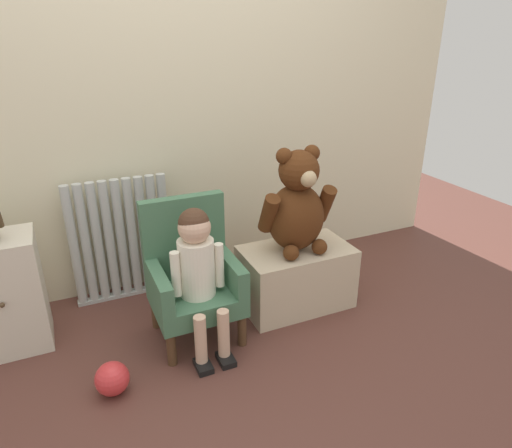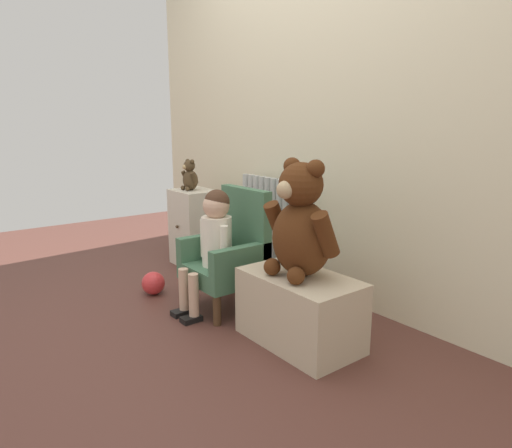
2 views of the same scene
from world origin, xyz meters
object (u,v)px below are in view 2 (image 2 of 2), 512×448
Objects in this scene: radiator at (268,229)px; small_teddy_bear at (190,177)px; small_dresser at (195,228)px; toy_ball at (153,283)px; child_armchair at (230,254)px; large_teddy_bear at (301,225)px; low_bench at (300,309)px; child_figure at (213,234)px.

radiator is 3.08× the size of small_teddy_bear.
toy_ball is (0.39, -0.53, -0.21)m from small_dresser.
child_armchair reaches higher than small_dresser.
radiator is 1.23× the size of small_dresser.
child_armchair is 0.64m from large_teddy_bear.
radiator is 1.19× the size of low_bench.
radiator is at bearing 113.21° from child_figure.
small_dresser is at bearing 170.23° from low_bench.
child_armchair is 0.96m from small_teddy_bear.
radiator is at bearing 117.80° from child_armchair.
radiator is at bearing 150.14° from low_bench.
large_teddy_bear is 3.85× the size of toy_ball.
low_bench is (1.43, -0.25, -0.11)m from small_dresser.
toy_ball is at bearing -164.59° from low_bench.
radiator is 0.84m from toy_ball.
small_teddy_bear reaches higher than radiator.
child_figure is 0.61m from toy_ball.
low_bench is 0.42m from large_teddy_bear.
child_armchair reaches higher than low_bench.
child_armchair is at bearing -179.23° from large_teddy_bear.
low_bench is at bearing -9.77° from small_dresser.
child_figure reaches higher than child_armchair.
low_bench reaches higher than toy_ball.
child_armchair is at bearing -179.63° from low_bench.
child_armchair is 0.61m from low_bench.
child_figure is at bearing -168.83° from low_bench.
low_bench is 1.55m from small_teddy_bear.
child_figure reaches higher than low_bench.
low_bench is at bearing 15.41° from toy_ball.
low_bench is (0.85, -0.49, -0.18)m from radiator.
small_dresser reaches higher than toy_ball.
toy_ball is (-1.04, -0.29, -0.10)m from low_bench.
child_armchair is 0.99× the size of child_figure.
child_figure is at bearing -23.33° from small_dresser.
toy_ball is at bearing -104.01° from radiator.
radiator is 1.00m from large_teddy_bear.
radiator is at bearing 23.31° from small_teddy_bear.
large_teddy_bear is (1.42, -0.24, 0.30)m from small_dresser.
child_figure reaches higher than small_dresser.
small_dresser is 2.51× the size of small_teddy_bear.
large_teddy_bear reaches higher than radiator.
child_armchair is at bearing 90.00° from child_figure.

